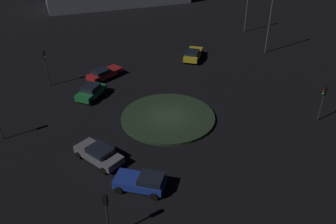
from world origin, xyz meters
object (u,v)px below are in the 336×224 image
(car_blue, at_px, (142,182))
(streetlamp_southeast, at_px, (271,15))
(car_grey, at_px, (99,154))
(traffic_light_west, at_px, (106,207))
(traffic_light_north, at_px, (45,61))
(traffic_light_south, at_px, (323,97))
(streetlamp_east, at_px, (247,4))
(car_yellow, at_px, (193,54))
(car_red, at_px, (104,73))
(car_green, at_px, (91,91))

(car_blue, xyz_separation_m, streetlamp_southeast, (30.08, -12.32, 4.76))
(car_grey, distance_m, traffic_light_west, 8.49)
(traffic_light_north, height_order, traffic_light_south, traffic_light_north)
(traffic_light_north, bearing_deg, streetlamp_east, 63.68)
(traffic_light_west, bearing_deg, traffic_light_south, -38.17)
(traffic_light_west, height_order, streetlamp_southeast, streetlamp_southeast)
(car_blue, distance_m, streetlamp_southeast, 32.86)
(car_yellow, bearing_deg, car_red, 132.87)
(traffic_light_west, bearing_deg, car_grey, 28.76)
(car_red, xyz_separation_m, traffic_light_south, (-6.54, -24.23, 2.01))
(traffic_light_south, bearing_deg, streetlamp_southeast, -85.25)
(streetlamp_east, bearing_deg, car_green, 144.32)
(traffic_light_south, distance_m, streetlamp_southeast, 18.56)
(car_red, height_order, traffic_light_south, traffic_light_south)
(car_blue, relative_size, streetlamp_east, 0.54)
(car_yellow, height_order, car_green, car_green)
(car_red, xyz_separation_m, streetlamp_southeast, (11.49, -20.77, 4.77))
(traffic_light_south, bearing_deg, car_grey, 18.39)
(traffic_light_north, xyz_separation_m, streetlamp_east, (23.31, -24.21, 1.48))
(car_green, distance_m, streetlamp_east, 31.60)
(traffic_light_west, distance_m, traffic_light_south, 23.98)
(car_blue, relative_size, traffic_light_north, 0.92)
(car_yellow, distance_m, traffic_light_west, 31.13)
(car_grey, distance_m, car_yellow, 24.08)
(car_green, bearing_deg, car_grey, -143.88)
(car_yellow, bearing_deg, traffic_light_north, 129.26)
(car_red, xyz_separation_m, streetlamp_east, (20.55, -18.24, 3.91))
(car_red, xyz_separation_m, traffic_light_west, (-23.38, -7.16, 2.04))
(car_grey, bearing_deg, traffic_light_west, 143.30)
(car_green, distance_m, traffic_light_north, 6.73)
(streetlamp_southeast, bearing_deg, traffic_light_north, 118.04)
(car_green, distance_m, traffic_light_south, 24.43)
(traffic_light_north, bearing_deg, traffic_light_south, 12.63)
(car_grey, bearing_deg, car_blue, 177.94)
(streetlamp_southeast, bearing_deg, traffic_light_south, -169.11)
(car_grey, relative_size, car_yellow, 1.01)
(streetlamp_east, bearing_deg, car_red, 138.42)
(streetlamp_southeast, bearing_deg, car_blue, 157.73)
(car_yellow, height_order, streetlamp_southeast, streetlamp_southeast)
(streetlamp_southeast, bearing_deg, car_grey, 148.56)
(car_blue, relative_size, traffic_light_west, 1.06)
(car_blue, bearing_deg, car_green, -51.87)
(car_blue, distance_m, traffic_light_west, 5.35)
(traffic_light_south, bearing_deg, traffic_light_west, 38.47)
(car_green, bearing_deg, car_yellow, -25.56)
(car_yellow, relative_size, streetlamp_southeast, 0.52)
(car_green, distance_m, car_blue, 16.10)
(traffic_light_north, bearing_deg, car_yellow, 51.66)
(car_grey, height_order, car_yellow, car_yellow)
(car_green, relative_size, traffic_light_south, 1.09)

